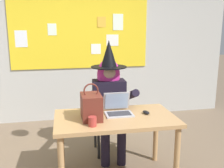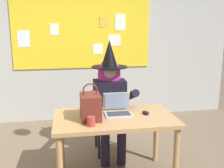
% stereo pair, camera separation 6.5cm
% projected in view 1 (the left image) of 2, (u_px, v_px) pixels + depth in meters
% --- Properties ---
extents(wall_back_bulletin, '(5.55, 2.29, 2.64)m').
position_uv_depth(wall_back_bulletin, '(81.00, 46.00, 4.59)').
color(wall_back_bulletin, '#B2B2AD').
rests_on(wall_back_bulletin, ground).
extents(desk_main, '(1.30, 0.76, 0.73)m').
position_uv_depth(desk_main, '(115.00, 125.00, 2.76)').
color(desk_main, tan).
rests_on(desk_main, ground).
extents(chair_at_desk, '(0.43, 0.43, 0.92)m').
position_uv_depth(chair_at_desk, '(108.00, 113.00, 3.49)').
color(chair_at_desk, black).
rests_on(chair_at_desk, ground).
extents(person_costumed, '(0.62, 0.71, 1.50)m').
position_uv_depth(person_costumed, '(110.00, 94.00, 3.31)').
color(person_costumed, black).
rests_on(person_costumed, ground).
extents(laptop, '(0.30, 0.29, 0.22)m').
position_uv_depth(laptop, '(118.00, 109.00, 2.84)').
color(laptop, '#B7B7BC').
rests_on(laptop, desk_main).
extents(computer_mouse, '(0.08, 0.11, 0.03)m').
position_uv_depth(computer_mouse, '(146.00, 112.00, 2.83)').
color(computer_mouse, black).
rests_on(computer_mouse, desk_main).
extents(handbag, '(0.20, 0.30, 0.38)m').
position_uv_depth(handbag, '(91.00, 106.00, 2.65)').
color(handbag, maroon).
rests_on(handbag, desk_main).
extents(coffee_mug, '(0.08, 0.08, 0.09)m').
position_uv_depth(coffee_mug, '(92.00, 121.00, 2.47)').
color(coffee_mug, '#B23833').
rests_on(coffee_mug, desk_main).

